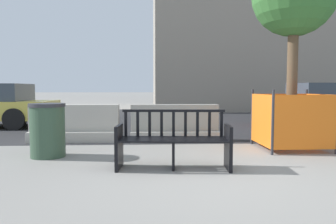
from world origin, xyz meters
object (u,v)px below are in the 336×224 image
at_px(jersey_barrier_centre, 175,126).
at_px(street_bench, 173,142).
at_px(jersey_barrier_left, 75,126).
at_px(construction_fence, 291,119).
at_px(trash_bin, 48,130).
at_px(car_sedan_mid, 327,104).

bearing_deg(jersey_barrier_centre, street_bench, -94.63).
relative_size(jersey_barrier_left, construction_fence, 1.60).
xyz_separation_m(street_bench, jersey_barrier_centre, (0.21, 2.62, -0.06)).
distance_m(jersey_barrier_centre, trash_bin, 2.89).
height_order(street_bench, trash_bin, trash_bin).
xyz_separation_m(construction_fence, car_sedan_mid, (2.94, 3.98, 0.11)).
bearing_deg(jersey_barrier_centre, car_sedan_mid, 28.90).
xyz_separation_m(jersey_barrier_left, car_sedan_mid, (7.47, 2.80, 0.36)).
relative_size(jersey_barrier_left, car_sedan_mid, 0.47).
bearing_deg(car_sedan_mid, street_bench, -134.58).
xyz_separation_m(street_bench, car_sedan_mid, (5.40, 5.48, 0.31)).
distance_m(jersey_barrier_centre, car_sedan_mid, 5.94).
relative_size(street_bench, jersey_barrier_left, 0.86).
xyz_separation_m(jersey_barrier_centre, jersey_barrier_left, (-2.28, 0.06, 0.00)).
bearing_deg(car_sedan_mid, trash_bin, -149.13).
bearing_deg(trash_bin, construction_fence, 6.58).
relative_size(street_bench, construction_fence, 1.38).
height_order(jersey_barrier_left, car_sedan_mid, car_sedan_mid).
bearing_deg(construction_fence, trash_bin, -173.42).
bearing_deg(street_bench, construction_fence, 31.25).
height_order(construction_fence, trash_bin, construction_fence).
bearing_deg(jersey_barrier_centre, construction_fence, -26.46).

